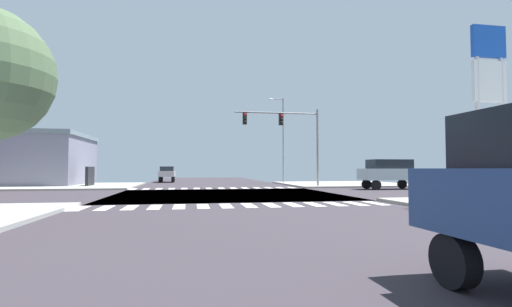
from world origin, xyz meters
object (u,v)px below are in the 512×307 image
at_px(pickup_farside_1, 490,173).
at_px(street_lamp, 281,133).
at_px(bank_building, 13,159).
at_px(traffic_signal_mast, 286,129).
at_px(sedan_nearside_1, 167,173).
at_px(gas_station_sign, 489,81).
at_px(suv_leading_2, 389,172).

bearing_deg(pickup_farside_1, street_lamp, -129.27).
xyz_separation_m(street_lamp, bank_building, (-26.30, -0.48, -2.97)).
relative_size(traffic_signal_mast, pickup_farside_1, 1.46).
bearing_deg(sedan_nearside_1, pickup_farside_1, 145.69).
xyz_separation_m(street_lamp, sedan_nearside_1, (-12.48, 6.51, -4.36)).
relative_size(traffic_signal_mast, bank_building, 0.51).
height_order(gas_station_sign, suv_leading_2, gas_station_sign).
xyz_separation_m(street_lamp, suv_leading_2, (5.73, -12.14, -4.08)).
height_order(traffic_signal_mast, pickup_farside_1, traffic_signal_mast).
bearing_deg(traffic_signal_mast, bank_building, 162.63).
bearing_deg(bank_building, street_lamp, 1.05).
bearing_deg(traffic_signal_mast, street_lamp, 78.85).
distance_m(gas_station_sign, suv_leading_2, 13.93).
height_order(street_lamp, pickup_farside_1, street_lamp).
xyz_separation_m(traffic_signal_mast, bank_building, (-24.68, 7.72, -2.56)).
xyz_separation_m(bank_building, pickup_farside_1, (41.14, -11.66, -1.21)).
height_order(bank_building, sedan_nearside_1, bank_building).
bearing_deg(traffic_signal_mast, suv_leading_2, -28.19).
bearing_deg(traffic_signal_mast, gas_station_sign, -74.85).
distance_m(traffic_signal_mast, bank_building, 25.98).
bearing_deg(gas_station_sign, bank_building, 139.85).
bearing_deg(pickup_farside_1, sedan_nearside_1, -124.31).
relative_size(sedan_nearside_1, suv_leading_2, 0.93).
bearing_deg(gas_station_sign, suv_leading_2, 78.11).
distance_m(gas_station_sign, sedan_nearside_1, 35.52).
height_order(bank_building, suv_leading_2, bank_building).
distance_m(street_lamp, pickup_farside_1, 19.63).
bearing_deg(bank_building, suv_leading_2, -20.00).
relative_size(gas_station_sign, suv_leading_2, 1.71).
bearing_deg(sedan_nearside_1, street_lamp, 152.46).
height_order(bank_building, pickup_farside_1, bank_building).
distance_m(traffic_signal_mast, pickup_farside_1, 17.34).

